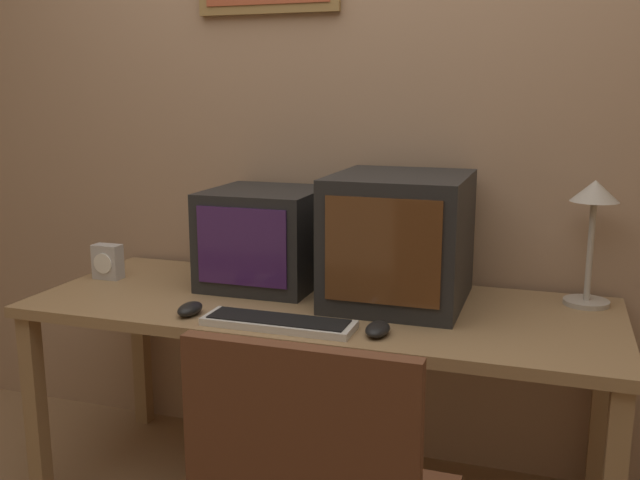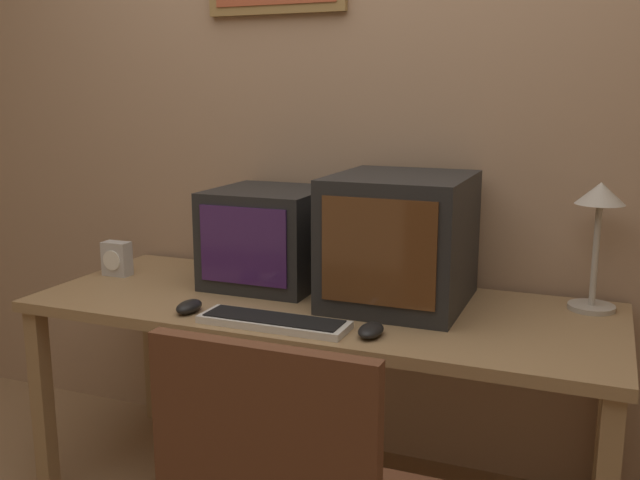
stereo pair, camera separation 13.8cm
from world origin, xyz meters
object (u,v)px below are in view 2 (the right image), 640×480
(desk_clock, at_px, (117,259))
(desk_lamp, at_px, (599,217))
(mouse_far_corner, at_px, (189,307))
(monitor_right, at_px, (400,240))
(keyboard_main, at_px, (274,322))
(mouse_near_keyboard, at_px, (371,330))
(monitor_left, at_px, (269,237))

(desk_clock, xyz_separation_m, desk_lamp, (1.67, 0.21, 0.24))
(mouse_far_corner, distance_m, desk_clock, 0.58)
(monitor_right, distance_m, keyboard_main, 0.50)
(mouse_near_keyboard, xyz_separation_m, mouse_far_corner, (-0.60, -0.00, 0.00))
(desk_clock, bearing_deg, mouse_near_keyboard, -14.96)
(monitor_right, relative_size, desk_lamp, 1.19)
(keyboard_main, distance_m, desk_clock, 0.86)
(mouse_far_corner, bearing_deg, keyboard_main, -3.19)
(keyboard_main, height_order, desk_lamp, desk_lamp)
(keyboard_main, bearing_deg, monitor_right, 53.12)
(mouse_near_keyboard, relative_size, mouse_far_corner, 1.03)
(desk_lamp, bearing_deg, mouse_far_corner, -156.59)
(monitor_right, bearing_deg, mouse_far_corner, -148.62)
(monitor_right, bearing_deg, desk_clock, -176.94)
(monitor_right, xyz_separation_m, mouse_far_corner, (-0.58, -0.35, -0.19))
(monitor_right, bearing_deg, mouse_near_keyboard, -87.10)
(monitor_right, height_order, mouse_near_keyboard, monitor_right)
(mouse_far_corner, bearing_deg, monitor_left, 78.68)
(mouse_near_keyboard, bearing_deg, monitor_right, 92.90)
(monitor_left, bearing_deg, mouse_far_corner, -101.32)
(desk_clock, bearing_deg, mouse_far_corner, -30.56)
(monitor_left, xyz_separation_m, desk_clock, (-0.58, -0.11, -0.11))
(desk_clock, height_order, desk_lamp, desk_lamp)
(monitor_left, relative_size, desk_lamp, 0.99)
(mouse_far_corner, relative_size, desk_clock, 0.88)
(monitor_left, height_order, mouse_far_corner, monitor_left)
(mouse_far_corner, relative_size, desk_lamp, 0.28)
(monitor_left, height_order, monitor_right, monitor_right)
(monitor_left, distance_m, monitor_right, 0.50)
(desk_lamp, bearing_deg, monitor_right, -165.47)
(monitor_right, bearing_deg, monitor_left, 173.58)
(keyboard_main, bearing_deg, mouse_far_corner, 176.81)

